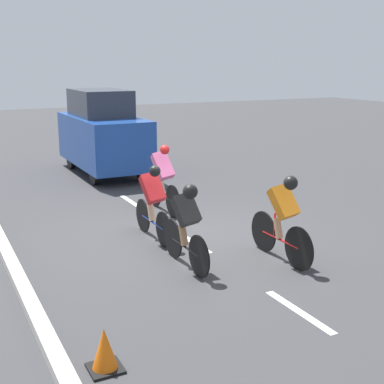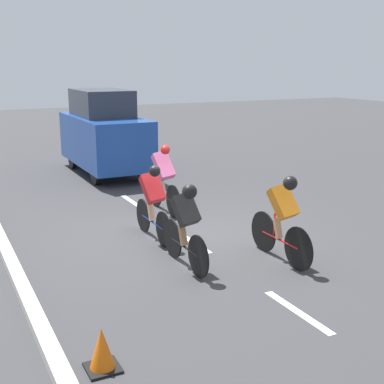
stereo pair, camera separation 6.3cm
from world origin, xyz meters
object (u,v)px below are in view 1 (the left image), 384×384
Objects in this scene: cyclist_black at (186,223)px; cyclist_pink at (163,178)px; traffic_cone at (105,350)px; cyclist_red at (153,200)px; cyclist_orange at (283,216)px; support_car at (103,133)px.

cyclist_pink is (-0.99, -3.17, 0.02)m from cyclist_black.
cyclist_red is at bearing -119.60° from traffic_cone.
cyclist_pink is at bearing -119.59° from traffic_cone.
support_car reaches higher than cyclist_orange.
traffic_cone is at bearing 60.40° from cyclist_red.
cyclist_black is 0.95× the size of cyclist_pink.
support_car is 10.60m from traffic_cone.
cyclist_orange reaches higher than cyclist_red.
traffic_cone is at bearing 72.43° from support_car.
cyclist_pink reaches higher than cyclist_black.
support_car is at bearing -86.99° from cyclist_orange.
cyclist_black is 0.40× the size of support_car.
cyclist_orange is at bearing 98.81° from cyclist_pink.
cyclist_black is (0.07, 1.55, 0.00)m from cyclist_red.
support_car is at bearing -98.11° from cyclist_black.
cyclist_black is 3.08m from traffic_cone.
support_car reaches higher than cyclist_black.
cyclist_red is 1.55m from cyclist_black.
cyclist_pink is (0.56, -3.61, 0.00)m from cyclist_orange.
traffic_cone is at bearing 60.41° from cyclist_pink.
traffic_cone is at bearing 47.00° from cyclist_black.
traffic_cone is at bearing 26.23° from cyclist_orange.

